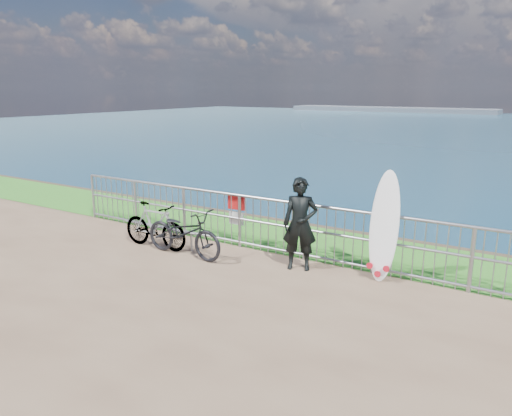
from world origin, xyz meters
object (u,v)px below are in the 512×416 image
Objects in this scene: bicycle_near at (184,232)px; bicycle_far at (155,226)px; surfboard at (384,230)px; surfer at (300,224)px.

bicycle_near reaches higher than bicycle_far.
bicycle_near is at bearing -96.95° from bicycle_far.
surfboard is 3.82m from bicycle_near.
bicycle_near is (-3.69, -0.91, -0.40)m from surfboard.
surfboard is at bearing -74.29° from bicycle_near.
bicycle_far is at bearing 86.81° from bicycle_near.
surfer is at bearing -82.69° from bicycle_far.
surfer is 0.92× the size of bicycle_near.
surfer reaches higher than bicycle_far.
bicycle_far is (-3.10, -0.50, -0.37)m from surfer.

